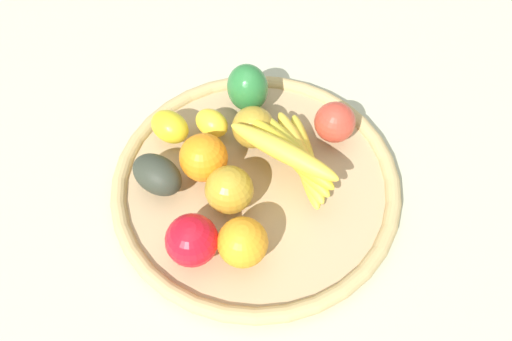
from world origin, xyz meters
The scene contains 13 objects.
ground_plane centered at (0.00, 0.00, 0.00)m, with size 2.40×2.40×0.00m, color #B8B99F.
basket centered at (0.00, 0.00, 0.02)m, with size 0.47×0.47×0.03m.
apple_0 centered at (0.02, 0.06, 0.07)m, with size 0.07×0.07×0.07m, color gold.
apple_3 centered at (0.03, -0.07, 0.07)m, with size 0.07×0.07×0.07m, color #B58F2C.
apple_2 centered at (0.03, 0.15, 0.07)m, with size 0.08×0.08×0.08m, color red.
banana_bunch centered at (-0.05, -0.04, 0.08)m, with size 0.19×0.18×0.09m.
avocado centered at (0.13, 0.07, 0.06)m, with size 0.09×0.06×0.06m, color #31362A.
apple_1 centered at (-0.09, -0.13, 0.07)m, with size 0.07×0.07×0.07m, color #C44030.
bell_pepper centered at (0.07, -0.14, 0.08)m, with size 0.07×0.07×0.09m, color #2B7537.
orange_0 centered at (0.08, 0.02, 0.07)m, with size 0.08×0.08×0.08m, color orange.
lemon_0 centered at (0.16, -0.02, 0.06)m, with size 0.07×0.05×0.05m, color yellow.
lemon_1 centered at (0.10, -0.06, 0.05)m, with size 0.06×0.04×0.04m, color yellow.
orange_1 centered at (-0.03, 0.13, 0.07)m, with size 0.07×0.07×0.07m, color orange.
Camera 1 is at (-0.17, 0.41, 0.71)m, focal length 35.65 mm.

